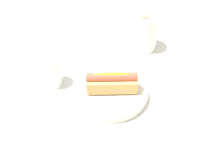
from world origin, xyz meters
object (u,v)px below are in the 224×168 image
water_glass (50,74)px  paper_towel_roll (143,33)px  hotdog_front (112,82)px  serving_bowl (112,92)px

water_glass → paper_towel_roll: size_ratio=0.67×
hotdog_front → paper_towel_roll: size_ratio=1.18×
serving_bowl → paper_towel_roll: size_ratio=1.68×
serving_bowl → water_glass: 0.21m
paper_towel_roll → serving_bowl: bearing=-97.4°
water_glass → paper_towel_roll: bearing=50.7°
water_glass → paper_towel_roll: paper_towel_roll is taller
serving_bowl → water_glass: size_ratio=2.50×
hotdog_front → water_glass: size_ratio=1.76×
serving_bowl → hotdog_front: hotdog_front is taller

